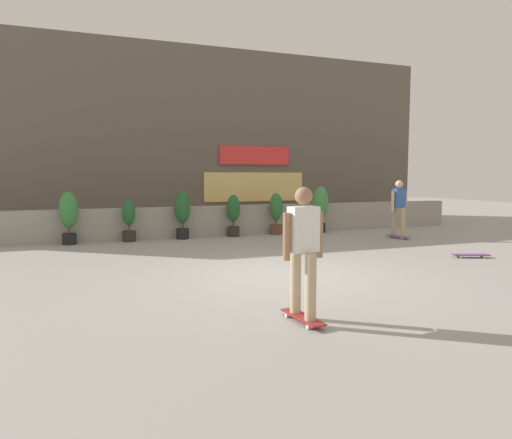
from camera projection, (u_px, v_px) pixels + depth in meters
ground_plane at (285, 275)px, 8.61m from camera, size 48.00×48.00×0.00m
planter_wall at (203, 221)px, 14.14m from camera, size 18.00×0.40×0.90m
building_backdrop at (176, 138)px, 17.60m from camera, size 20.00×2.08×6.50m
potted_plant_0 at (69, 214)px, 12.34m from camera, size 0.47×0.47×1.42m
potted_plant_1 at (129, 220)px, 12.92m from camera, size 0.36×0.36×1.17m
potted_plant_2 at (182, 212)px, 13.44m from camera, size 0.46×0.46×1.39m
potted_plant_3 at (233, 214)px, 14.00m from camera, size 0.40×0.40×1.26m
potted_plant_4 at (276, 212)px, 14.50m from camera, size 0.41×0.41×1.29m
potted_plant_5 at (320, 206)px, 15.04m from camera, size 0.51×0.51×1.49m
skater_by_wall_right at (303, 248)px, 5.76m from camera, size 0.56×0.81×1.70m
skater_far_left at (399, 206)px, 13.56m from camera, size 0.56×0.82×1.70m
skateboard_near_camera at (471, 255)px, 10.42m from camera, size 0.81×0.50×0.08m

